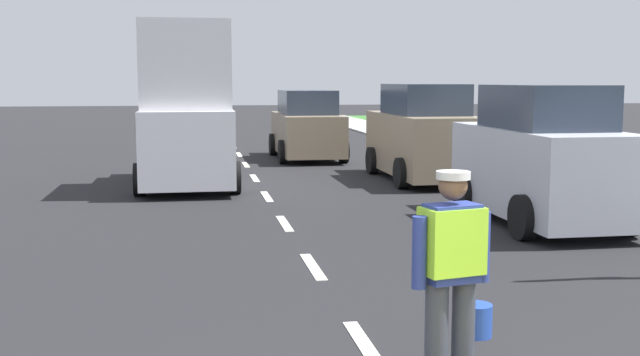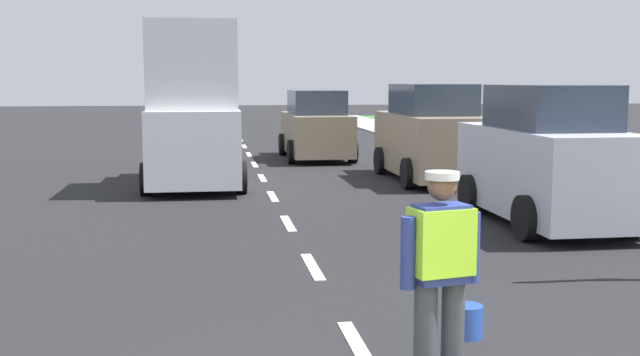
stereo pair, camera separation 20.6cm
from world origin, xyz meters
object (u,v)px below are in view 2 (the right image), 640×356
(road_worker, at_px, (443,268))
(car_outgoing_far, at_px, (316,127))
(car_parked_curbside, at_px, (546,160))
(delivery_truck, at_px, (194,114))
(car_parked_far, at_px, (430,136))

(road_worker, xyz_separation_m, car_outgoing_far, (1.46, 17.29, 0.02))
(car_parked_curbside, bearing_deg, delivery_truck, 136.67)
(road_worker, xyz_separation_m, delivery_truck, (-2.04, 11.68, 0.68))
(car_parked_curbside, height_order, car_parked_far, car_parked_curbside)
(delivery_truck, distance_m, car_outgoing_far, 6.65)
(delivery_truck, relative_size, car_parked_far, 1.05)
(delivery_truck, bearing_deg, car_parked_curbside, -43.33)
(road_worker, bearing_deg, delivery_truck, 99.93)
(car_parked_curbside, distance_m, car_parked_far, 5.68)
(road_worker, bearing_deg, car_parked_curbside, 59.64)
(car_outgoing_far, height_order, car_parked_far, car_parked_far)
(delivery_truck, bearing_deg, car_parked_far, 2.92)
(car_outgoing_far, bearing_deg, delivery_truck, -121.94)
(car_outgoing_far, xyz_separation_m, car_parked_far, (1.95, -5.34, 0.10))
(car_parked_far, bearing_deg, road_worker, -105.92)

